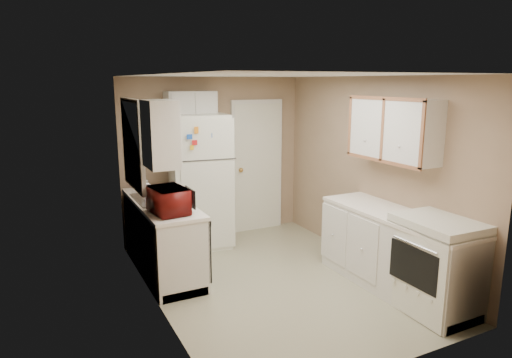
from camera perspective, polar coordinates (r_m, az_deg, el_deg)
name	(u,v)px	position (r m, az deg, el deg)	size (l,w,h in m)	color
floor	(275,281)	(5.59, 2.36, -12.58)	(3.80, 3.80, 0.00)	#B6B290
ceiling	(277,75)	(5.08, 2.60, 12.83)	(3.80, 3.80, 0.00)	white
wall_left	(154,197)	(4.70, -12.62, -2.16)	(3.80, 3.80, 0.00)	#9F8266
wall_right	(372,172)	(6.00, 14.24, 0.83)	(3.80, 3.80, 0.00)	#9F8266
wall_back	(214,158)	(6.90, -5.23, 2.60)	(2.80, 2.80, 0.00)	#9F8266
wall_front	(394,231)	(3.72, 16.92, -6.22)	(2.80, 2.80, 0.00)	#9F8266
left_counter	(163,236)	(5.82, -11.60, -7.03)	(0.60, 1.80, 0.90)	silver
dishwasher	(201,245)	(5.35, -6.88, -8.16)	(0.03, 0.58, 0.72)	black
sink	(158,202)	(5.84, -12.16, -2.78)	(0.54, 0.74, 0.16)	gray
microwave	(169,200)	(5.15, -10.86, -2.57)	(0.29, 0.52, 0.34)	maroon
soap_bottle	(147,186)	(6.11, -13.45, -0.85)	(0.08, 0.08, 0.18)	white
window_blinds	(134,144)	(5.64, -15.05, 4.21)	(0.10, 0.98, 1.08)	silver
upper_cabinet_left	(160,134)	(4.84, -11.87, 5.50)	(0.30, 0.45, 0.70)	silver
refrigerator	(199,181)	(6.54, -7.16, -0.22)	(0.78, 0.76, 1.90)	silver
cabinet_over_fridge	(191,106)	(6.53, -8.19, 9.06)	(0.70, 0.30, 0.40)	silver
interior_door	(257,167)	(7.17, 0.12, 1.56)	(0.86, 0.06, 2.08)	silver
right_counter	(395,252)	(5.44, 16.94, -8.73)	(0.60, 2.00, 0.90)	silver
stove	(438,265)	(5.08, 21.75, -9.96)	(0.67, 0.82, 1.00)	silver
upper_cabinet_right	(393,129)	(5.45, 16.80, 5.96)	(0.30, 1.20, 0.70)	silver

